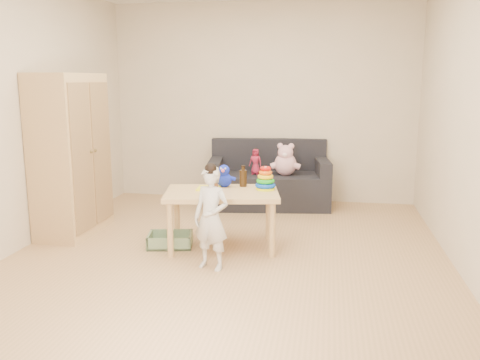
% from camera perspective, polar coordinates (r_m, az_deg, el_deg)
% --- Properties ---
extents(room, '(4.50, 4.50, 4.50)m').
position_cam_1_polar(room, '(4.58, -1.17, 7.42)').
color(room, tan).
rests_on(room, ground).
extents(wardrobe, '(0.46, 0.93, 1.67)m').
position_cam_1_polar(wardrobe, '(5.57, -18.45, 2.70)').
color(wardrobe, tan).
rests_on(wardrobe, ground).
extents(sofa, '(1.59, 0.95, 0.42)m').
position_cam_1_polar(sofa, '(6.52, 3.26, -1.12)').
color(sofa, black).
rests_on(sofa, ground).
extents(play_table, '(1.17, 0.85, 0.56)m').
position_cam_1_polar(play_table, '(4.89, -2.03, -4.48)').
color(play_table, tan).
rests_on(play_table, ground).
extents(storage_bin, '(0.48, 0.39, 0.13)m').
position_cam_1_polar(storage_bin, '(5.04, -7.85, -6.68)').
color(storage_bin, gray).
rests_on(storage_bin, ground).
extents(toddler, '(0.37, 0.30, 0.87)m').
position_cam_1_polar(toddler, '(4.33, -3.25, -4.44)').
color(toddler, silver).
rests_on(toddler, ground).
extents(pink_bear, '(0.34, 0.31, 0.34)m').
position_cam_1_polar(pink_bear, '(6.38, 5.13, 2.07)').
color(pink_bear, '#F2B2C5').
rests_on(pink_bear, sofa).
extents(doll, '(0.18, 0.14, 0.32)m').
position_cam_1_polar(doll, '(6.41, 1.75, 2.04)').
color(doll, '#A71F3F').
rests_on(doll, sofa).
extents(ring_stacker, '(0.20, 0.20, 0.23)m').
position_cam_1_polar(ring_stacker, '(4.88, 2.87, -0.05)').
color(ring_stacker, '#F1FF0D').
rests_on(ring_stacker, play_table).
extents(brown_bottle, '(0.07, 0.07, 0.21)m').
position_cam_1_polar(brown_bottle, '(5.02, 0.36, 0.27)').
color(brown_bottle, black).
rests_on(brown_bottle, play_table).
extents(blue_plush, '(0.20, 0.16, 0.23)m').
position_cam_1_polar(blue_plush, '(5.00, -1.78, 0.51)').
color(blue_plush, '#192DE3').
rests_on(blue_plush, play_table).
extents(wooden_figure, '(0.05, 0.04, 0.12)m').
position_cam_1_polar(wooden_figure, '(4.76, -2.74, -0.75)').
color(wooden_figure, brown).
rests_on(wooden_figure, play_table).
extents(yellow_book, '(0.22, 0.22, 0.02)m').
position_cam_1_polar(yellow_book, '(4.92, -3.56, -0.94)').
color(yellow_book, '#FFFE1A').
rests_on(yellow_book, play_table).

